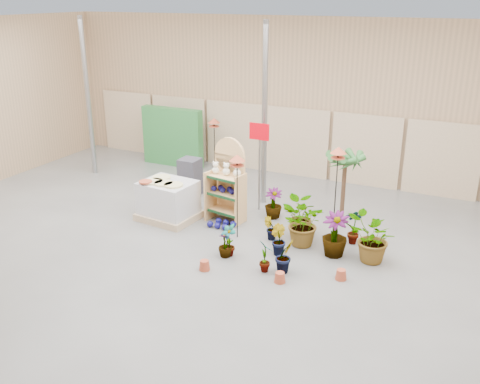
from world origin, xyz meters
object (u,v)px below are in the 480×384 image
Objects in this scene: pallet_stack at (168,201)px; bird_table_front at (237,161)px; display_shelf at (228,183)px; potted_plant_2 at (300,223)px.

pallet_stack is 2.33m from bird_table_front.
bird_table_front is at bearing -0.92° from pallet_stack.
display_shelf reaches higher than bird_table_front.
potted_plant_2 is (3.30, 0.02, 0.04)m from pallet_stack.
bird_table_front is (1.92, -0.21, 1.30)m from pallet_stack.
potted_plant_2 is at bearing 9.49° from bird_table_front.
pallet_stack is 3.30m from potted_plant_2.
pallet_stack is at bearing 173.66° from bird_table_front.
display_shelf is 2.14m from potted_plant_2.
display_shelf is at bearing 31.04° from pallet_stack.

